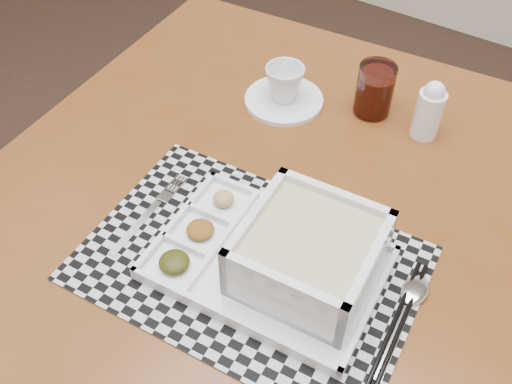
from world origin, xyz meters
TOP-DOWN VIEW (x-y plane):
  - dining_table at (0.77, 0.52)m, footprint 1.10×1.10m
  - placemat at (0.78, 0.39)m, footprint 0.51×0.37m
  - serving_tray at (0.84, 0.42)m, footprint 0.34×0.25m
  - fork at (0.60, 0.39)m, footprint 0.03×0.19m
  - spoon at (1.00, 0.47)m, footprint 0.04×0.18m
  - chopsticks at (1.00, 0.41)m, footprint 0.04×0.24m
  - saucer at (0.62, 0.74)m, footprint 0.15×0.15m
  - cup at (0.62, 0.74)m, footprint 0.09×0.09m
  - juice_glass at (0.77, 0.81)m, footprint 0.07×0.07m
  - creamer_bottle at (0.88, 0.81)m, footprint 0.05×0.05m

SIDE VIEW (x-z plane):
  - dining_table at x=0.77m, z-range 0.30..1.06m
  - placemat at x=0.78m, z-range 0.76..0.76m
  - fork at x=0.60m, z-range 0.76..0.77m
  - saucer at x=0.62m, z-range 0.76..0.77m
  - spoon at x=1.00m, z-range 0.76..0.77m
  - chopsticks at x=1.00m, z-range 0.76..0.77m
  - serving_tray at x=0.84m, z-range 0.75..0.85m
  - cup at x=0.62m, z-range 0.77..0.84m
  - juice_glass at x=0.77m, z-range 0.76..0.86m
  - creamer_bottle at x=0.88m, z-range 0.76..0.87m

